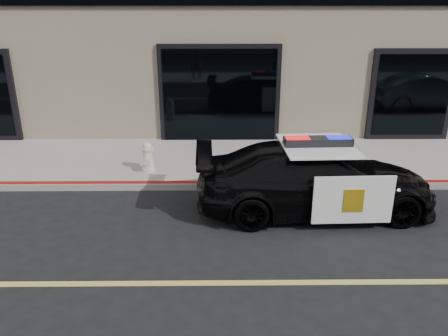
{
  "coord_description": "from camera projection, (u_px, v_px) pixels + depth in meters",
  "views": [
    {
      "loc": [
        -1.0,
        -5.44,
        3.84
      ],
      "look_at": [
        -0.92,
        2.2,
        1.0
      ],
      "focal_mm": 35.0,
      "sensor_mm": 36.0,
      "label": 1
    }
  ],
  "objects": [
    {
      "name": "ground",
      "position": [
        288.0,
        283.0,
        6.45
      ],
      "size": [
        120.0,
        120.0,
        0.0
      ],
      "primitive_type": "plane",
      "color": "black",
      "rests_on": "ground"
    },
    {
      "name": "sidewalk_n",
      "position": [
        258.0,
        160.0,
        11.35
      ],
      "size": [
        60.0,
        3.5,
        0.15
      ],
      "primitive_type": "cube",
      "color": "gray",
      "rests_on": "ground"
    },
    {
      "name": "police_car",
      "position": [
        315.0,
        179.0,
        8.52
      ],
      "size": [
        2.3,
        4.76,
        1.52
      ],
      "color": "black",
      "rests_on": "ground"
    },
    {
      "name": "fire_hydrant",
      "position": [
        148.0,
        157.0,
        10.3
      ],
      "size": [
        0.33,
        0.45,
        0.72
      ],
      "color": "beige",
      "rests_on": "sidewalk_n"
    }
  ]
}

